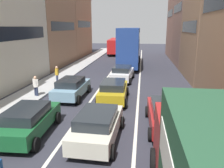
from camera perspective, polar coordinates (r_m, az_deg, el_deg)
name	(u,v)px	position (r m, az deg, el deg)	size (l,w,h in m)	color
sidewalk_left	(59,77)	(24.20, -13.29, 1.69)	(2.60, 64.00, 0.14)	#A6A6A6
lane_stripe_left	(106,79)	(22.92, -1.52, 1.21)	(0.16, 60.00, 0.01)	silver
lane_stripe_right	(140,80)	(22.63, 7.01, 0.93)	(0.16, 60.00, 0.01)	silver
building_row_left	(16,28)	(27.57, -23.18, 13.06)	(7.20, 43.90, 11.41)	tan
building_row_right	(219,19)	(27.44, 25.58, 14.78)	(7.20, 43.90, 14.20)	#936B5B
sedan_centre_lane_second	(98,125)	(10.61, -3.66, -10.33)	(2.18, 4.36, 1.49)	beige
wagon_left_lane_second	(28,120)	(11.80, -20.48, -8.64)	(2.22, 4.38, 1.49)	#19592D
hatchback_centre_lane_third	(113,90)	(16.09, 0.37, -1.61)	(2.15, 4.35, 1.49)	#B29319
sedan_left_lane_third	(72,87)	(17.09, -10.22, -0.88)	(2.10, 4.32, 1.49)	#759EB7
coupe_centre_lane_fourth	(122,73)	(22.11, 2.63, 2.81)	(2.28, 4.40, 1.49)	silver
sedan_right_lane_behind_truck	(167,114)	(12.14, 13.79, -7.47)	(2.18, 4.36, 1.49)	#A51E1E
bus_mid_queue_primary	(130,45)	(30.06, 4.48, 9.77)	(2.85, 10.51, 5.06)	navy
bus_far_queue_secondary	(116,45)	(44.66, 1.08, 9.93)	(3.13, 10.60, 2.90)	#B21919
pedestrian_near_kerb	(57,74)	(21.67, -13.83, 2.57)	(0.35, 0.46, 1.66)	#262D47
pedestrian_mid_sidewalk	(36,85)	(17.81, -18.81, -0.31)	(0.51, 0.34, 1.66)	#262D47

